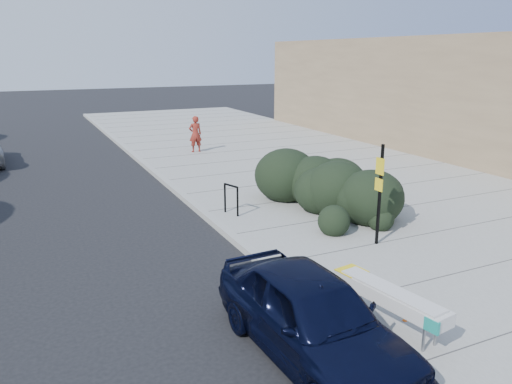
% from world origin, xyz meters
% --- Properties ---
extents(ground, '(120.00, 120.00, 0.00)m').
position_xyz_m(ground, '(0.00, 0.00, 0.00)').
color(ground, black).
rests_on(ground, ground).
extents(sidewalk_near, '(11.20, 50.00, 0.15)m').
position_xyz_m(sidewalk_near, '(5.60, 5.00, 0.07)').
color(sidewalk_near, gray).
rests_on(sidewalk_near, ground).
extents(curb_near, '(0.22, 50.00, 0.17)m').
position_xyz_m(curb_near, '(0.00, 5.00, 0.08)').
color(curb_near, '#9E9E99').
rests_on(curb_near, ground).
extents(bench, '(0.76, 2.20, 0.65)m').
position_xyz_m(bench, '(0.65, -2.97, 0.66)').
color(bench, gray).
rests_on(bench, sidewalk_near).
extents(bike_rack, '(0.22, 0.55, 0.84)m').
position_xyz_m(bike_rack, '(0.60, 3.50, 0.66)').
color(bike_rack, black).
rests_on(bike_rack, sidewalk_near).
extents(sign_post, '(0.08, 0.27, 2.34)m').
position_xyz_m(sign_post, '(2.78, 0.00, 1.49)').
color(sign_post, black).
rests_on(sign_post, sidewalk_near).
extents(hedge, '(3.84, 5.07, 1.70)m').
position_xyz_m(hedge, '(3.30, 2.93, 1.00)').
color(hedge, black).
rests_on(hedge, sidewalk_near).
extents(sedan_navy, '(1.77, 4.01, 1.34)m').
position_xyz_m(sedan_navy, '(-0.80, -2.97, 0.67)').
color(sedan_navy, black).
rests_on(sedan_navy, ground).
extents(pedestrian, '(0.59, 0.40, 1.61)m').
position_xyz_m(pedestrian, '(2.64, 12.53, 0.95)').
color(pedestrian, maroon).
rests_on(pedestrian, sidewalk_near).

